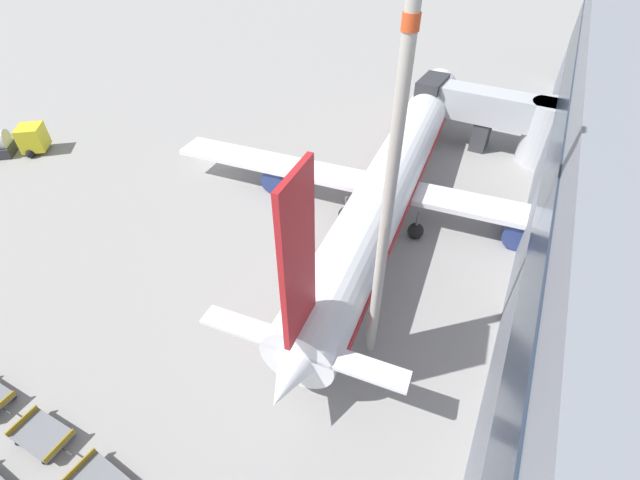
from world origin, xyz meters
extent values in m
plane|color=gray|center=(0.00, 0.00, 0.00)|extent=(500.00, 500.00, 0.00)
cube|color=#232D3D|center=(29.95, 0.00, 8.57)|extent=(0.12, 77.95, 4.98)
cylinder|color=#B2B5BA|center=(30.00, 15.22, 3.09)|extent=(4.56, 4.56, 6.18)
cube|color=#B2B5BA|center=(23.87, 15.48, 4.65)|extent=(12.39, 3.54, 3.06)
cube|color=#2D2D33|center=(17.73, 15.73, 4.65)|extent=(2.59, 4.66, 3.67)
cube|color=#38383D|center=(23.87, 15.48, 1.56)|extent=(1.71, 2.80, 3.12)
cylinder|color=white|center=(18.97, 1.22, 3.50)|extent=(7.70, 41.80, 4.19)
sphere|color=white|center=(17.21, 21.95, 3.50)|extent=(3.98, 3.98, 3.98)
cone|color=white|center=(20.74, -19.50, 3.50)|extent=(4.39, 5.34, 3.98)
cube|color=red|center=(20.67, -18.72, 9.96)|extent=(0.55, 3.15, 8.73)
cube|color=white|center=(20.68, -18.89, 4.13)|extent=(11.39, 2.19, 0.24)
cube|color=white|center=(19.11, -0.44, 2.56)|extent=(40.58, 6.49, 0.44)
cylinder|color=navy|center=(29.63, 0.86, 1.22)|extent=(2.60, 3.59, 2.32)
cylinder|color=navy|center=(8.53, -0.94, 1.22)|extent=(2.60, 3.59, 2.32)
cube|color=red|center=(18.97, 1.22, 2.76)|extent=(7.43, 37.67, 0.75)
cylinder|color=#56565B|center=(17.88, 14.07, 1.55)|extent=(0.24, 0.24, 1.79)
sphere|color=black|center=(17.88, 14.07, 0.66)|extent=(1.31, 1.31, 1.31)
cylinder|color=#56565B|center=(22.31, -2.67, 1.55)|extent=(0.24, 0.24, 1.79)
sphere|color=black|center=(22.31, -2.67, 0.66)|extent=(1.31, 1.31, 1.31)
cylinder|color=#56565B|center=(16.34, -3.18, 1.55)|extent=(0.24, 0.24, 1.79)
sphere|color=black|center=(16.34, -3.18, 0.66)|extent=(1.31, 1.31, 1.31)
cube|color=yellow|center=(-18.33, -6.89, 1.63)|extent=(3.46, 3.52, 2.45)
sphere|color=black|center=(-17.78, -8.09, 0.45)|extent=(0.90, 0.90, 0.90)
sphere|color=black|center=(-19.36, -6.08, 0.45)|extent=(0.90, 0.90, 0.90)
cube|color=olive|center=(6.82, -27.44, 0.76)|extent=(0.09, 1.76, 0.32)
cube|color=#333338|center=(7.21, -27.45, 0.43)|extent=(0.70, 0.06, 0.06)
sphere|color=black|center=(6.42, -26.69, 0.18)|extent=(0.36, 0.36, 0.36)
cube|color=slate|center=(10.12, -27.44, 0.55)|extent=(2.96, 1.76, 0.10)
cube|color=olive|center=(11.56, -27.44, 0.76)|extent=(0.08, 1.75, 0.32)
cube|color=olive|center=(8.68, -27.44, 0.76)|extent=(0.08, 1.75, 0.32)
cube|color=#333338|center=(11.95, -27.44, 0.43)|extent=(0.70, 0.06, 0.06)
sphere|color=black|center=(11.15, -28.19, 0.18)|extent=(0.36, 0.36, 0.36)
sphere|color=black|center=(11.15, -26.70, 0.18)|extent=(0.36, 0.36, 0.36)
sphere|color=black|center=(9.08, -28.19, 0.18)|extent=(0.36, 0.36, 0.36)
sphere|color=black|center=(9.08, -26.70, 0.18)|extent=(0.36, 0.36, 0.36)
cube|color=olive|center=(13.21, -27.64, 0.76)|extent=(0.23, 1.76, 0.32)
sphere|color=black|center=(13.68, -26.93, 0.18)|extent=(0.36, 0.36, 0.36)
cylinder|color=#ADA89E|center=(23.08, -14.42, 11.36)|extent=(0.57, 0.57, 22.73)
cylinder|color=#D8471E|center=(23.08, -14.42, 18.64)|extent=(0.66, 0.66, 0.60)
camera|label=1|loc=(27.56, -30.26, 22.33)|focal=24.00mm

